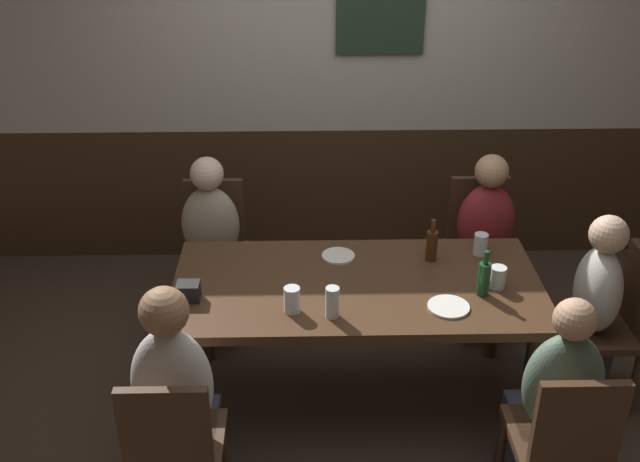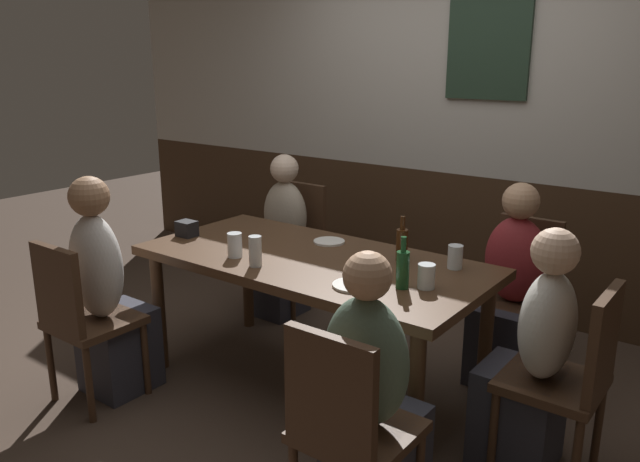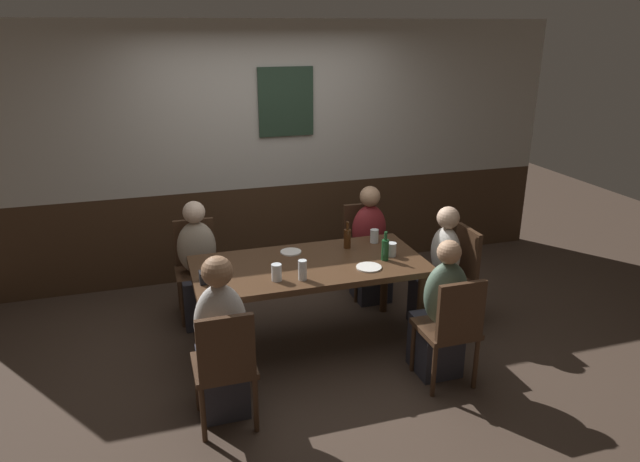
# 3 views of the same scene
# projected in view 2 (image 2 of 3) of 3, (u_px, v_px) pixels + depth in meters

# --- Properties ---
(ground_plane) EXTENTS (12.00, 12.00, 0.00)m
(ground_plane) POSITION_uv_depth(u_px,v_px,m) (313.00, 383.00, 3.50)
(ground_plane) COLOR #423328
(wall_back) EXTENTS (6.40, 0.13, 2.60)m
(wall_back) POSITION_uv_depth(u_px,v_px,m) (456.00, 123.00, 4.42)
(wall_back) COLOR #3D2819
(wall_back) RESTS_ON ground_plane
(dining_table) EXTENTS (1.86, 0.89, 0.74)m
(dining_table) POSITION_uv_depth(u_px,v_px,m) (313.00, 271.00, 3.32)
(dining_table) COLOR #472D1C
(dining_table) RESTS_ON ground_plane
(chair_head_east) EXTENTS (0.40, 0.40, 0.88)m
(chair_head_east) POSITION_uv_depth(u_px,v_px,m) (572.00, 374.00, 2.59)
(chair_head_east) COLOR #422B1C
(chair_head_east) RESTS_ON ground_plane
(chair_left_near) EXTENTS (0.40, 0.40, 0.88)m
(chair_left_near) POSITION_uv_depth(u_px,v_px,m) (80.00, 315.00, 3.17)
(chair_left_near) COLOR #422B1C
(chair_left_near) RESTS_ON ground_plane
(chair_right_far) EXTENTS (0.40, 0.40, 0.88)m
(chair_right_far) POSITION_uv_depth(u_px,v_px,m) (520.00, 287.00, 3.56)
(chair_right_far) COLOR #422B1C
(chair_right_far) RESTS_ON ground_plane
(chair_left_far) EXTENTS (0.40, 0.40, 0.88)m
(chair_left_far) POSITION_uv_depth(u_px,v_px,m) (296.00, 238.00, 4.50)
(chair_left_far) COLOR #422B1C
(chair_left_far) RESTS_ON ground_plane
(chair_right_near) EXTENTS (0.40, 0.40, 0.88)m
(chair_right_near) POSITION_uv_depth(u_px,v_px,m) (347.00, 425.00, 2.23)
(chair_right_near) COLOR #422B1C
(chair_right_near) RESTS_ON ground_plane
(person_head_east) EXTENTS (0.37, 0.34, 1.10)m
(person_head_east) POSITION_uv_depth(u_px,v_px,m) (531.00, 370.00, 2.69)
(person_head_east) COLOR #2D2D38
(person_head_east) RESTS_ON ground_plane
(person_left_near) EXTENTS (0.34, 0.37, 1.19)m
(person_left_near) POSITION_uv_depth(u_px,v_px,m) (108.00, 304.00, 3.30)
(person_left_near) COLOR #2D2D38
(person_left_near) RESTS_ON ground_plane
(person_right_far) EXTENTS (0.34, 0.37, 1.11)m
(person_right_far) POSITION_uv_depth(u_px,v_px,m) (509.00, 300.00, 3.44)
(person_right_far) COLOR #2D2D38
(person_right_far) RESTS_ON ground_plane
(person_left_far) EXTENTS (0.34, 0.37, 1.11)m
(person_left_far) POSITION_uv_depth(u_px,v_px,m) (281.00, 247.00, 4.38)
(person_left_far) COLOR #2D2D38
(person_left_far) RESTS_ON ground_plane
(person_right_near) EXTENTS (0.34, 0.37, 1.11)m
(person_right_near) POSITION_uv_depth(u_px,v_px,m) (371.00, 413.00, 2.36)
(person_right_near) COLOR #2D2D38
(person_right_near) RESTS_ON ground_plane
(pint_glass_pale) EXTENTS (0.08, 0.08, 0.13)m
(pint_glass_pale) POSITION_uv_depth(u_px,v_px,m) (235.00, 247.00, 3.28)
(pint_glass_pale) COLOR silver
(pint_glass_pale) RESTS_ON dining_table
(pint_glass_amber) EXTENTS (0.07, 0.07, 0.12)m
(pint_glass_amber) POSITION_uv_depth(u_px,v_px,m) (455.00, 258.00, 3.11)
(pint_glass_amber) COLOR silver
(pint_glass_amber) RESTS_ON dining_table
(beer_glass_half) EXTENTS (0.07, 0.07, 0.16)m
(beer_glass_half) POSITION_uv_depth(u_px,v_px,m) (255.00, 253.00, 3.14)
(beer_glass_half) COLOR silver
(beer_glass_half) RESTS_ON dining_table
(beer_glass_tall) EXTENTS (0.08, 0.08, 0.11)m
(beer_glass_tall) POSITION_uv_depth(u_px,v_px,m) (426.00, 278.00, 2.84)
(beer_glass_tall) COLOR silver
(beer_glass_tall) RESTS_ON dining_table
(beer_bottle_green) EXTENTS (0.06, 0.06, 0.24)m
(beer_bottle_green) POSITION_uv_depth(u_px,v_px,m) (403.00, 268.00, 2.83)
(beer_bottle_green) COLOR #194723
(beer_bottle_green) RESTS_ON dining_table
(beer_bottle_brown) EXTENTS (0.06, 0.06, 0.24)m
(beer_bottle_brown) POSITION_uv_depth(u_px,v_px,m) (402.00, 244.00, 3.21)
(beer_bottle_brown) COLOR #42230F
(beer_bottle_brown) RESTS_ON dining_table
(plate_white_large) EXTENTS (0.20, 0.20, 0.01)m
(plate_white_large) POSITION_uv_depth(u_px,v_px,m) (354.00, 285.00, 2.87)
(plate_white_large) COLOR white
(plate_white_large) RESTS_ON dining_table
(plate_white_small) EXTENTS (0.18, 0.18, 0.01)m
(plate_white_small) POSITION_uv_depth(u_px,v_px,m) (329.00, 242.00, 3.55)
(plate_white_small) COLOR white
(plate_white_small) RESTS_ON dining_table
(condiment_caddy) EXTENTS (0.11, 0.09, 0.09)m
(condiment_caddy) POSITION_uv_depth(u_px,v_px,m) (187.00, 229.00, 3.66)
(condiment_caddy) COLOR black
(condiment_caddy) RESTS_ON dining_table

